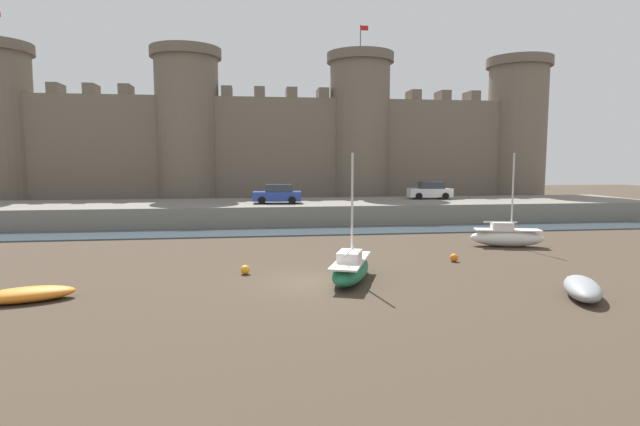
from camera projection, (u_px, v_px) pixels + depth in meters
name	position (u px, v px, depth m)	size (l,w,h in m)	color
ground_plane	(314.00, 283.00, 21.87)	(160.00, 160.00, 0.00)	#423528
water_channel	(288.00, 231.00, 37.30)	(80.00, 4.50, 0.10)	#3D4C56
quay_road	(282.00, 211.00, 44.36)	(67.29, 10.00, 1.69)	slate
castle	(276.00, 140.00, 53.67)	(62.56, 7.26, 19.87)	#706354
sailboat_near_channel_left	(507.00, 236.00, 31.01)	(4.66, 2.39, 5.80)	silver
sailboat_foreground_right	(351.00, 268.00, 22.07)	(3.06, 5.08, 5.67)	#1E6B47
rowboat_midflat_centre	(582.00, 288.00, 19.42)	(2.66, 3.61, 0.76)	gray
rowboat_foreground_centre	(26.00, 294.00, 18.85)	(3.61, 2.20, 0.56)	orange
mooring_buoy_near_shore	(245.00, 270.00, 23.42)	(0.44, 0.44, 0.44)	orange
mooring_buoy_near_channel	(454.00, 258.00, 26.36)	(0.43, 0.43, 0.43)	orange
car_quay_east	(278.00, 194.00, 42.74)	(4.21, 2.10, 1.62)	#263F99
car_quay_centre_east	(430.00, 191.00, 47.60)	(4.21, 2.10, 1.62)	silver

